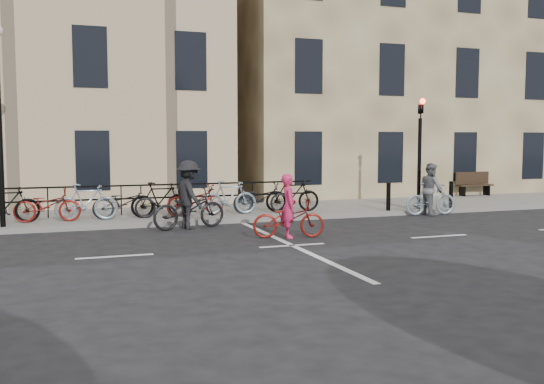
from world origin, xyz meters
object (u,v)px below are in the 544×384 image
object	(u,v)px
bench	(473,183)
cyclist_pink	(289,216)
traffic_light	(420,139)
cyclist_grey	(431,194)
cyclist_dark	(189,202)

from	to	relation	value
bench	cyclist_pink	bearing A→B (deg)	-148.14
traffic_light	cyclist_pink	xyz separation A→B (m)	(-5.87, -3.24, -1.90)
cyclist_pink	cyclist_grey	distance (m)	6.55
bench	cyclist_pink	distance (m)	12.56
traffic_light	bench	bearing A→B (deg)	35.25
cyclist_pink	cyclist_dark	bearing A→B (deg)	53.86
bench	cyclist_grey	world-z (taller)	cyclist_grey
traffic_light	bench	xyz separation A→B (m)	(4.80, 3.39, -1.78)
bench	cyclist_grey	xyz separation A→B (m)	(-4.70, -3.93, 0.01)
traffic_light	bench	world-z (taller)	traffic_light
bench	cyclist_pink	size ratio (longest dim) A/B	0.85
cyclist_dark	cyclist_grey	bearing A→B (deg)	-101.30
bench	traffic_light	bearing A→B (deg)	-144.75
cyclist_dark	cyclist_pink	bearing A→B (deg)	-152.44
bench	cyclist_dark	size ratio (longest dim) A/B	0.72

